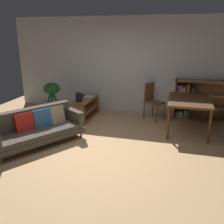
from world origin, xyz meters
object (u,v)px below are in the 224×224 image
at_px(desk_speaker, 79,97).
at_px(potted_floor_plant, 52,95).
at_px(open_laptop, 86,96).
at_px(bookshelf, 197,100).
at_px(dining_table, 189,102).
at_px(media_console, 85,108).
at_px(fabric_couch, 36,127).
at_px(dining_chair_near, 153,99).

xyz_separation_m(desk_speaker, potted_floor_plant, (-0.86, 0.18, -0.04)).
height_order(open_laptop, bookshelf, bookshelf).
bearing_deg(open_laptop, dining_table, -9.92).
xyz_separation_m(media_console, potted_floor_plant, (-0.88, -0.15, 0.35)).
distance_m(fabric_couch, bookshelf, 4.19).
xyz_separation_m(fabric_couch, media_console, (0.39, 1.83, -0.09)).
bearing_deg(open_laptop, desk_speaker, -87.67).
xyz_separation_m(dining_table, dining_chair_near, (-0.91, 0.66, -0.16)).
xyz_separation_m(dining_table, bookshelf, (0.25, 0.96, -0.18)).
distance_m(desk_speaker, bookshelf, 3.16).
xyz_separation_m(potted_floor_plant, bookshelf, (3.83, 0.86, -0.09)).
height_order(open_laptop, desk_speaker, desk_speaker).
distance_m(open_laptop, dining_table, 2.80).
xyz_separation_m(potted_floor_plant, dining_chair_near, (2.68, 0.56, -0.08)).
bearing_deg(dining_chair_near, dining_table, -35.92).
bearing_deg(dining_table, fabric_couch, -152.99).
relative_size(open_laptop, bookshelf, 0.34).
bearing_deg(dining_chair_near, desk_speaker, -158.13).
relative_size(desk_speaker, bookshelf, 0.16).
relative_size(desk_speaker, dining_table, 0.17).
bearing_deg(desk_speaker, dining_table, 1.56).
distance_m(media_console, dining_table, 2.75).
bearing_deg(desk_speaker, bookshelf, 19.16).
bearing_deg(desk_speaker, open_laptop, 92.33).
relative_size(fabric_couch, open_laptop, 4.07).
distance_m(fabric_couch, potted_floor_plant, 1.77).
bearing_deg(open_laptop, bookshelf, 9.07).
bearing_deg(bookshelf, desk_speaker, -160.84).
xyz_separation_m(open_laptop, dining_table, (2.75, -0.48, 0.14)).
height_order(dining_table, bookshelf, bookshelf).
relative_size(media_console, dining_table, 0.89).
relative_size(dining_table, bookshelf, 0.95).
distance_m(desk_speaker, dining_chair_near, 1.97).
distance_m(media_console, dining_chair_near, 1.86).
height_order(media_console, potted_floor_plant, potted_floor_plant).
relative_size(media_console, desk_speaker, 5.22).
bearing_deg(dining_chair_near, open_laptop, -174.56).
bearing_deg(bookshelf, open_laptop, -170.93).
height_order(fabric_couch, potted_floor_plant, potted_floor_plant).
height_order(fabric_couch, desk_speaker, desk_speaker).
xyz_separation_m(fabric_couch, dining_chair_near, (2.18, 2.23, 0.18)).
height_order(dining_chair_near, bookshelf, bookshelf).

